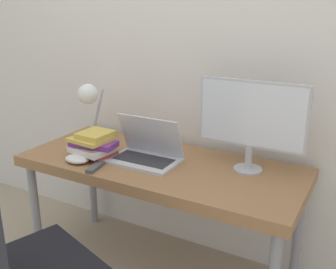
# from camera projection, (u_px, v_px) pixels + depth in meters

# --- Properties ---
(wall_back) EXTENTS (8.00, 0.05, 2.60)m
(wall_back) POSITION_uv_depth(u_px,v_px,m) (193.00, 47.00, 2.30)
(wall_back) COLOR silver
(wall_back) RESTS_ON ground_plane
(desk) EXTENTS (1.57, 0.65, 0.71)m
(desk) POSITION_uv_depth(u_px,v_px,m) (160.00, 173.00, 2.18)
(desk) COLOR #996B42
(desk) RESTS_ON ground_plane
(laptop) EXTENTS (0.38, 0.25, 0.25)m
(laptop) POSITION_uv_depth(u_px,v_px,m) (146.00, 152.00, 2.16)
(laptop) COLOR silver
(laptop) RESTS_ON desk
(monitor) EXTENTS (0.56, 0.15, 0.47)m
(monitor) POSITION_uv_depth(u_px,v_px,m) (252.00, 118.00, 1.97)
(monitor) COLOR #B7B7BC
(monitor) RESTS_ON desk
(desk_lamp) EXTENTS (0.12, 0.26, 0.38)m
(desk_lamp) POSITION_uv_depth(u_px,v_px,m) (90.00, 99.00, 2.35)
(desk_lamp) COLOR #4C4C51
(desk_lamp) RESTS_ON desk
(office_chair) EXTENTS (0.63, 0.61, 1.09)m
(office_chair) POSITION_uv_depth(u_px,v_px,m) (8.00, 259.00, 1.55)
(office_chair) COLOR black
(office_chair) RESTS_ON ground_plane
(book_stack) EXTENTS (0.27, 0.22, 0.15)m
(book_stack) POSITION_uv_depth(u_px,v_px,m) (93.00, 145.00, 2.21)
(book_stack) COLOR #B2382D
(book_stack) RESTS_ON desk
(tv_remote) EXTENTS (0.06, 0.15, 0.02)m
(tv_remote) POSITION_uv_depth(u_px,v_px,m) (95.00, 167.00, 2.07)
(tv_remote) COLOR #4C4C51
(tv_remote) RESTS_ON desk
(game_controller) EXTENTS (0.14, 0.10, 0.04)m
(game_controller) POSITION_uv_depth(u_px,v_px,m) (77.00, 159.00, 2.15)
(game_controller) COLOR white
(game_controller) RESTS_ON desk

